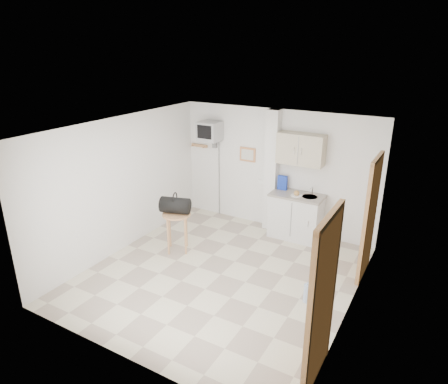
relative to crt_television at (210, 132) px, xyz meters
The scene contains 7 objects.
ground 3.15m from the crt_television, 54.36° to the right, with size 4.50×4.50×0.00m, color beige.
room_envelope 2.60m from the crt_television, 48.84° to the right, with size 4.24×4.54×2.55m.
kitchenette 2.32m from the crt_television, ahead, with size 1.03×0.58×2.10m.
crt_television is the anchor object (origin of this frame).
round_table 2.16m from the crt_television, 79.65° to the right, with size 0.53×0.53×0.75m.
duffel_bag 1.97m from the crt_television, 80.90° to the right, with size 0.60×0.44×0.40m.
water_bottle 4.01m from the crt_television, 34.45° to the right, with size 0.11×0.11×0.33m.
Camera 1 is at (2.97, -5.06, 3.67)m, focal length 32.00 mm.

